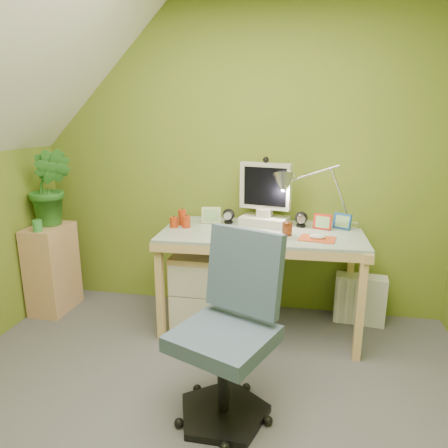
% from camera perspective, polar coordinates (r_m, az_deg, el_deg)
% --- Properties ---
extents(floor, '(3.20, 3.20, 0.01)m').
position_cam_1_polar(floor, '(2.26, -5.46, -28.40)').
color(floor, '#515156').
rests_on(floor, ground).
extents(wall_back, '(3.20, 0.01, 2.40)m').
position_cam_1_polar(wall_back, '(3.23, 2.04, 8.68)').
color(wall_back, olive).
rests_on(wall_back, floor).
extents(desk, '(1.43, 0.74, 0.75)m').
position_cam_1_polar(desk, '(3.05, 5.11, -7.75)').
color(desk, tan).
rests_on(desk, floor).
extents(monitor, '(0.39, 0.28, 0.49)m').
position_cam_1_polar(monitor, '(3.05, 5.73, 4.40)').
color(monitor, beige).
rests_on(monitor, desk).
extents(speaker_left, '(0.10, 0.10, 0.11)m').
position_cam_1_polar(speaker_left, '(3.10, 0.63, 1.11)').
color(speaker_left, black).
rests_on(speaker_left, desk).
extents(speaker_right, '(0.11, 0.11, 0.11)m').
position_cam_1_polar(speaker_right, '(3.06, 10.65, 0.65)').
color(speaker_right, black).
rests_on(speaker_right, desk).
extents(keyboard, '(0.47, 0.23, 0.02)m').
position_cam_1_polar(keyboard, '(2.80, 3.36, -1.37)').
color(keyboard, silver).
rests_on(keyboard, desk).
extents(mousepad, '(0.26, 0.20, 0.01)m').
position_cam_1_polar(mousepad, '(2.78, 12.79, -2.00)').
color(mousepad, '#BB431D').
rests_on(mousepad, desk).
extents(mouse, '(0.11, 0.07, 0.04)m').
position_cam_1_polar(mouse, '(2.78, 12.81, -1.71)').
color(mouse, silver).
rests_on(mouse, mousepad).
extents(amber_tumbler, '(0.08, 0.08, 0.09)m').
position_cam_1_polar(amber_tumbler, '(2.83, 8.76, -0.66)').
color(amber_tumbler, maroon).
rests_on(amber_tumbler, desk).
extents(candle_cluster, '(0.17, 0.15, 0.11)m').
position_cam_1_polar(candle_cluster, '(3.04, -6.01, 0.75)').
color(candle_cluster, '#AA300E').
rests_on(candle_cluster, desk).
extents(photo_frame_red, '(0.13, 0.06, 0.11)m').
position_cam_1_polar(photo_frame_red, '(3.02, 13.48, 0.31)').
color(photo_frame_red, '#AA1D12').
rests_on(photo_frame_red, desk).
extents(photo_frame_blue, '(0.12, 0.08, 0.11)m').
position_cam_1_polar(photo_frame_blue, '(3.07, 16.06, 0.37)').
color(photo_frame_blue, '#154491').
rests_on(photo_frame_blue, desk).
extents(photo_frame_green, '(0.14, 0.05, 0.12)m').
position_cam_1_polar(photo_frame_green, '(3.11, -1.79, 1.23)').
color(photo_frame_green, '#A8B77D').
rests_on(photo_frame_green, desk).
extents(desk_lamp, '(0.64, 0.32, 0.66)m').
position_cam_1_polar(desk_lamp, '(3.03, 14.32, 5.60)').
color(desk_lamp, silver).
rests_on(desk_lamp, desk).
extents(side_ledge, '(0.26, 0.40, 0.70)m').
position_cam_1_polar(side_ledge, '(3.61, -22.67, -5.70)').
color(side_ledge, tan).
rests_on(side_ledge, floor).
extents(potted_plant, '(0.37, 0.32, 0.60)m').
position_cam_1_polar(potted_plant, '(3.47, -22.93, 4.69)').
color(potted_plant, '#2C6E24').
rests_on(potted_plant, side_ledge).
extents(green_cup, '(0.07, 0.07, 0.09)m').
position_cam_1_polar(green_cup, '(3.37, -24.43, -0.23)').
color(green_cup, '#3B8D3F').
rests_on(green_cup, side_ledge).
extents(task_chair, '(0.68, 0.68, 0.94)m').
position_cam_1_polar(task_chair, '(2.14, -0.13, -15.25)').
color(task_chair, '#3E5266').
rests_on(task_chair, floor).
extents(radiator, '(0.39, 0.19, 0.37)m').
position_cam_1_polar(radiator, '(3.36, 18.30, -9.84)').
color(radiator, silver).
rests_on(radiator, floor).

